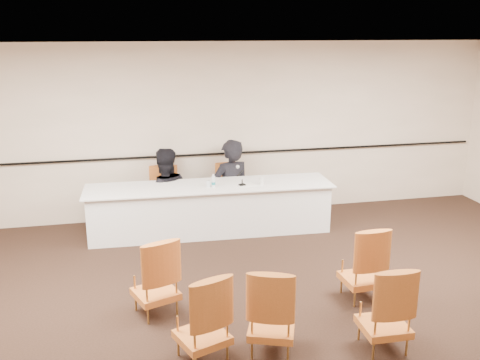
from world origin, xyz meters
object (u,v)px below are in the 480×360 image
Objects in this scene: panel_table at (210,209)px; aud_chair_back_mid at (272,309)px; panelist_second at (165,199)px; drinking_glass at (208,184)px; aud_chair_front_right at (363,262)px; microphone at (242,176)px; coffee_cup at (262,181)px; water_bottle at (213,181)px; panelist_main at (231,195)px; aud_chair_back_left at (202,317)px; panelist_main_chair at (231,192)px; panelist_second_chair at (165,196)px; aud_chair_front_left at (155,276)px; aud_chair_back_right at (385,306)px.

panel_table is 4.14× the size of aud_chair_back_mid.
panelist_second reaches higher than drinking_glass.
aud_chair_front_right is at bearing 117.30° from panelist_second.
aud_chair_front_right and aud_chair_back_mid have the same top height.
coffee_cup is at bearing -15.13° from microphone.
microphone is 1.48× the size of water_bottle.
panelist_main is at bearing 171.79° from panelist_second.
panelist_main reaches higher than aud_chair_back_left.
water_bottle is (-0.41, -0.66, 0.48)m from panelist_main.
panelist_second is 1.86× the size of aud_chair_front_right.
drinking_glass is at bearing 176.75° from coffee_cup.
panelist_main_chair is at bearing 58.15° from water_bottle.
panel_table is at bearing 58.56° from aud_chair_back_left.
panelist_second is 4.05m from aud_chair_back_left.
aud_chair_front_right is (0.99, -3.17, 0.00)m from panelist_main_chair.
panelist_second_chair is 1.00× the size of aud_chair_back_mid.
panel_table is at bearing 116.08° from aud_chair_front_right.
water_bottle is (0.04, -0.10, 0.50)m from panel_table.
panelist_second is 3.06m from aud_chair_front_left.
panelist_second reaches higher than aud_chair_front_right.
coffee_cup is 3.64m from aud_chair_back_left.
aud_chair_back_left is at bearing -161.18° from aud_chair_front_right.
panelist_second_chair is (-0.68, 0.60, 0.08)m from panel_table.
aud_chair_back_left is at bearing -114.01° from coffee_cup.
panelist_second reaches higher than water_bottle.
microphone is at bearing -29.47° from panelist_second_chair.
drinking_glass is at bearing 167.45° from water_bottle.
panelist_second is 4.65m from aud_chair_back_right.
panelist_second_chair is 9.50× the size of drinking_glass.
drinking_glass is 0.11× the size of aud_chair_front_right.
microphone is 0.32× the size of aud_chair_front_left.
panelist_second_chair is 1.71m from coffee_cup.
panelist_main is at bearing 104.86° from aud_chair_back_mid.
drinking_glass is 0.11× the size of aud_chair_back_left.
panelist_second is 1.49m from microphone.
water_bottle reaches higher than drinking_glass.
panel_table is 3.45m from aud_chair_back_mid.
panel_table is 0.45m from drinking_glass.
aud_chair_back_left reaches higher than drinking_glass.
microphone is 0.32× the size of aud_chair_front_right.
aud_chair_front_left is 1.08m from aud_chair_back_left.
drinking_glass is at bearing 112.12° from aud_chair_back_mid.
panelist_second_chair is 3.13× the size of microphone.
aud_chair_back_left is 0.71m from aud_chair_back_mid.
drinking_glass reaches higher than panel_table.
panelist_second_chair is at bearing 120.83° from aud_chair_back_mid.
panelist_main is 0.92m from drinking_glass.
aud_chair_back_mid and aud_chair_back_right have the same top height.
aud_chair_back_mid reaches higher than panel_table.
panelist_main_chair is at bearing -0.00° from panelist_second_chair.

